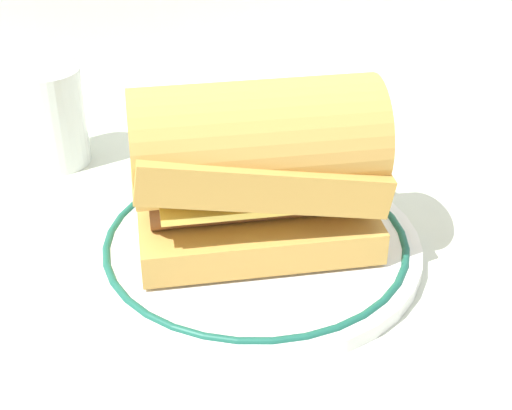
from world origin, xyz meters
TOP-DOWN VIEW (x-y plane):
  - ground_plane at (0.00, 0.00)m, footprint 1.50×1.50m
  - plate at (-0.01, 0.02)m, footprint 0.26×0.26m
  - sausage_sandwich at (-0.01, 0.02)m, footprint 0.19×0.12m
  - drinking_glass at (-0.15, 0.22)m, footprint 0.06×0.06m

SIDE VIEW (x-z plane):
  - ground_plane at x=0.00m, z-range 0.00..0.00m
  - plate at x=-0.01m, z-range 0.00..0.02m
  - drinking_glass at x=-0.15m, z-range -0.01..0.09m
  - sausage_sandwich at x=-0.01m, z-range 0.02..0.14m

